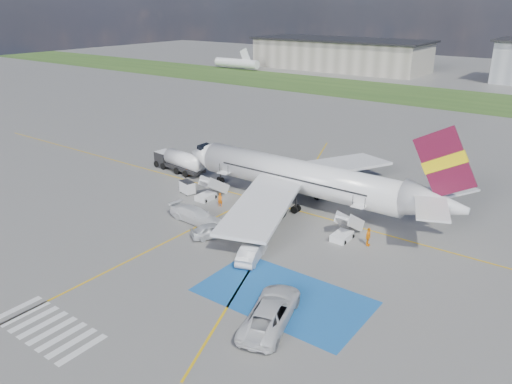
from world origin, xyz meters
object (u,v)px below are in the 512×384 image
airliner (308,179)px  car_silver_b (252,252)px  car_silver_a (213,230)px  fuel_tanker (180,163)px  van_white_a (271,308)px  gpu_cart (187,188)px  van_white_b (196,213)px

airliner → car_silver_b: size_ratio=7.54×
airliner → car_silver_a: airliner is taller
fuel_tanker → van_white_a: 37.66m
airliner → car_silver_b: airliner is taller
car_silver_a → van_white_a: van_white_a is taller
car_silver_b → van_white_a: bearing=116.8°
airliner → gpu_cart: 15.54m
gpu_cart → van_white_a: 28.71m
car_silver_b → car_silver_a: bearing=-32.1°
gpu_cart → van_white_a: size_ratio=0.35×
fuel_tanker → van_white_a: size_ratio=1.43×
van_white_a → gpu_cart: bearing=-50.6°
fuel_tanker → van_white_b: 18.03m
van_white_a → van_white_b: 19.75m
airliner → gpu_cart: (-14.27, -5.58, -2.65)m
car_silver_b → gpu_cart: bearing=-46.7°
airliner → van_white_a: airliner is taller
airliner → van_white_b: (-7.33, -11.37, -2.31)m
airliner → car_silver_b: bearing=-79.7°
car_silver_a → fuel_tanker: bearing=-3.5°
airliner → van_white_a: (9.64, -21.47, -2.20)m
car_silver_a → van_white_a: 15.55m
gpu_cart → van_white_b: size_ratio=0.40×
van_white_a → fuel_tanker: bearing=-52.0°
car_silver_a → van_white_b: (-3.86, 1.75, 0.32)m
car_silver_b → van_white_b: van_white_b is taller
airliner → fuel_tanker: (-21.20, 0.15, -2.11)m
car_silver_a → car_silver_b: bearing=-160.2°
gpu_cart → car_silver_a: size_ratio=0.50×
car_silver_a → van_white_a: (13.11, -8.36, 0.43)m
gpu_cart → car_silver_b: (16.91, -9.01, 0.06)m
fuel_tanker → car_silver_a: fuel_tanker is taller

